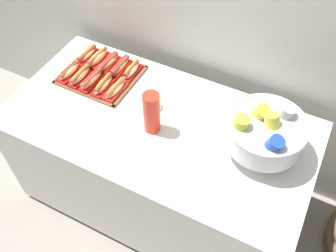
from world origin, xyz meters
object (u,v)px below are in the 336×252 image
at_px(donut, 149,105).
at_px(cup_stack, 152,113).
at_px(hot_dog_1, 80,76).
at_px(hot_dog_4, 115,89).
at_px(hot_dog_9, 131,70).
at_px(buffet_table, 160,162).
at_px(hot_dog_3, 103,85).
at_px(hot_dog_6, 98,58).
at_px(hot_dog_8, 120,66).
at_px(hot_dog_5, 87,55).
at_px(hot_dog_0, 69,71).
at_px(punch_bowl, 265,131).
at_px(hot_dog_7, 109,62).
at_px(serving_tray, 101,75).
at_px(hot_dog_2, 92,80).

bearing_deg(donut, cup_stack, -55.49).
height_order(hot_dog_1, hot_dog_4, hot_dog_1).
bearing_deg(hot_dog_9, buffet_table, -39.02).
distance_m(hot_dog_3, cup_stack, 0.39).
height_order(hot_dog_6, hot_dog_8, hot_dog_6).
bearing_deg(buffet_table, hot_dog_6, 155.08).
bearing_deg(hot_dog_5, hot_dog_0, -90.54).
bearing_deg(donut, buffet_table, -38.81).
xyz_separation_m(buffet_table, hot_dog_4, (-0.30, 0.07, 0.39)).
bearing_deg(hot_dog_4, hot_dog_5, 150.65).
bearing_deg(donut, hot_dog_4, 179.18).
relative_size(hot_dog_8, punch_bowl, 0.48).
xyz_separation_m(hot_dog_3, donut, (0.28, -0.00, -0.02)).
distance_m(hot_dog_8, cup_stack, 0.47).
bearing_deg(hot_dog_1, hot_dog_5, 113.90).
distance_m(hot_dog_6, hot_dog_9, 0.23).
xyz_separation_m(hot_dog_0, hot_dog_1, (0.07, -0.00, -0.00)).
xyz_separation_m(hot_dog_0, cup_stack, (0.59, -0.13, 0.08)).
bearing_deg(hot_dog_1, punch_bowl, -0.76).
height_order(hot_dog_0, hot_dog_4, hot_dog_0).
relative_size(hot_dog_5, hot_dog_9, 1.03).
distance_m(buffet_table, punch_bowl, 0.71).
distance_m(hot_dog_1, cup_stack, 0.54).
bearing_deg(hot_dog_4, punch_bowl, -0.82).
xyz_separation_m(hot_dog_9, cup_stack, (0.29, -0.29, 0.08)).
distance_m(hot_dog_5, cup_stack, 0.66).
relative_size(hot_dog_4, hot_dog_8, 0.94).
height_order(buffet_table, hot_dog_7, hot_dog_7).
distance_m(serving_tray, hot_dog_6, 0.12).
relative_size(hot_dog_8, cup_stack, 0.76).
height_order(hot_dog_2, hot_dog_4, hot_dog_2).
relative_size(buffet_table, hot_dog_3, 8.97).
height_order(hot_dog_4, cup_stack, cup_stack).
distance_m(hot_dog_4, hot_dog_7, 0.22).
bearing_deg(donut, punch_bowl, -0.82).
xyz_separation_m(hot_dog_5, punch_bowl, (1.10, -0.18, 0.11)).
bearing_deg(cup_stack, hot_dog_5, 153.76).
bearing_deg(hot_dog_2, hot_dog_6, 113.90).
distance_m(hot_dog_3, donut, 0.28).
height_order(hot_dog_0, cup_stack, cup_stack).
height_order(hot_dog_4, hot_dog_5, same).
relative_size(hot_dog_6, hot_dog_7, 1.01).
distance_m(hot_dog_5, hot_dog_7, 0.15).
bearing_deg(hot_dog_1, buffet_table, -8.39).
distance_m(hot_dog_7, punch_bowl, 0.97).
bearing_deg(serving_tray, cup_stack, -25.14).
xyz_separation_m(serving_tray, punch_bowl, (0.95, -0.10, 0.14)).
bearing_deg(serving_tray, hot_dog_8, 47.18).
bearing_deg(hot_dog_2, cup_stack, -15.70).
height_order(hot_dog_3, hot_dog_4, same).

